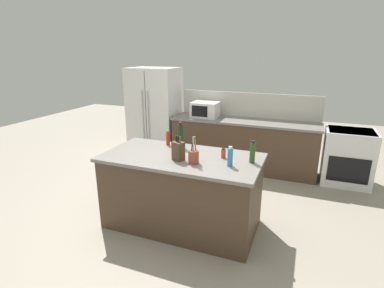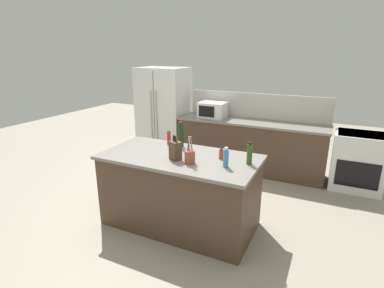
{
  "view_description": "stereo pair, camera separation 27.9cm",
  "coord_description": "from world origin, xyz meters",
  "px_view_note": "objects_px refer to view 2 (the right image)",
  "views": [
    {
      "loc": [
        1.37,
        -3.13,
        2.17
      ],
      "look_at": [
        0.0,
        0.35,
        0.99
      ],
      "focal_mm": 28.0,
      "sensor_mm": 36.0,
      "label": 1
    },
    {
      "loc": [
        1.63,
        -3.02,
        2.17
      ],
      "look_at": [
        0.0,
        0.35,
        0.99
      ],
      "focal_mm": 28.0,
      "sensor_mm": 36.0,
      "label": 2
    }
  ],
  "objects_px": {
    "knife_block": "(175,150)",
    "hot_sauce_bottle": "(169,138)",
    "spice_jar_paprika": "(221,154)",
    "wine_bottle": "(181,135)",
    "utensil_crock": "(190,156)",
    "dish_soap_bottle": "(226,158)",
    "range_oven": "(358,161)",
    "olive_oil_bottle": "(250,154)",
    "microwave": "(213,110)",
    "refrigerator": "(164,113)"
  },
  "relations": [
    {
      "from": "knife_block",
      "to": "hot_sauce_bottle",
      "type": "height_order",
      "value": "knife_block"
    },
    {
      "from": "spice_jar_paprika",
      "to": "wine_bottle",
      "type": "relative_size",
      "value": 0.36
    },
    {
      "from": "utensil_crock",
      "to": "wine_bottle",
      "type": "relative_size",
      "value": 0.96
    },
    {
      "from": "knife_block",
      "to": "dish_soap_bottle",
      "type": "xyz_separation_m",
      "value": [
        0.61,
        0.04,
        -0.01
      ]
    },
    {
      "from": "range_oven",
      "to": "olive_oil_bottle",
      "type": "xyz_separation_m",
      "value": [
        -1.23,
        -2.1,
        0.59
      ]
    },
    {
      "from": "olive_oil_bottle",
      "to": "hot_sauce_bottle",
      "type": "bearing_deg",
      "value": 168.13
    },
    {
      "from": "microwave",
      "to": "utensil_crock",
      "type": "height_order",
      "value": "utensil_crock"
    },
    {
      "from": "microwave",
      "to": "utensil_crock",
      "type": "distance_m",
      "value": 2.47
    },
    {
      "from": "dish_soap_bottle",
      "to": "spice_jar_paprika",
      "type": "xyz_separation_m",
      "value": [
        -0.14,
        0.23,
        -0.05
      ]
    },
    {
      "from": "dish_soap_bottle",
      "to": "wine_bottle",
      "type": "distance_m",
      "value": 0.9
    },
    {
      "from": "microwave",
      "to": "dish_soap_bottle",
      "type": "relative_size",
      "value": 2.19
    },
    {
      "from": "knife_block",
      "to": "spice_jar_paprika",
      "type": "relative_size",
      "value": 2.43
    },
    {
      "from": "knife_block",
      "to": "dish_soap_bottle",
      "type": "bearing_deg",
      "value": 29.55
    },
    {
      "from": "knife_block",
      "to": "refrigerator",
      "type": "bearing_deg",
      "value": 149.54
    },
    {
      "from": "spice_jar_paprika",
      "to": "wine_bottle",
      "type": "xyz_separation_m",
      "value": [
        -0.65,
        0.21,
        0.1
      ]
    },
    {
      "from": "range_oven",
      "to": "utensil_crock",
      "type": "distance_m",
      "value": 3.05
    },
    {
      "from": "range_oven",
      "to": "utensil_crock",
      "type": "relative_size",
      "value": 2.87
    },
    {
      "from": "knife_block",
      "to": "hot_sauce_bottle",
      "type": "bearing_deg",
      "value": 153.07
    },
    {
      "from": "range_oven",
      "to": "wine_bottle",
      "type": "height_order",
      "value": "wine_bottle"
    },
    {
      "from": "refrigerator",
      "to": "dish_soap_bottle",
      "type": "bearing_deg",
      "value": -46.89
    },
    {
      "from": "olive_oil_bottle",
      "to": "refrigerator",
      "type": "bearing_deg",
      "value": 138.2
    },
    {
      "from": "spice_jar_paprika",
      "to": "olive_oil_bottle",
      "type": "bearing_deg",
      "value": -4.98
    },
    {
      "from": "range_oven",
      "to": "spice_jar_paprika",
      "type": "relative_size",
      "value": 7.72
    },
    {
      "from": "refrigerator",
      "to": "knife_block",
      "type": "relative_size",
      "value": 6.33
    },
    {
      "from": "microwave",
      "to": "wine_bottle",
      "type": "bearing_deg",
      "value": -80.81
    },
    {
      "from": "refrigerator",
      "to": "hot_sauce_bottle",
      "type": "bearing_deg",
      "value": -57.25
    },
    {
      "from": "refrigerator",
      "to": "olive_oil_bottle",
      "type": "bearing_deg",
      "value": -41.8
    },
    {
      "from": "wine_bottle",
      "to": "refrigerator",
      "type": "bearing_deg",
      "value": 126.44
    },
    {
      "from": "hot_sauce_bottle",
      "to": "wine_bottle",
      "type": "height_order",
      "value": "wine_bottle"
    },
    {
      "from": "utensil_crock",
      "to": "olive_oil_bottle",
      "type": "height_order",
      "value": "utensil_crock"
    },
    {
      "from": "olive_oil_bottle",
      "to": "dish_soap_bottle",
      "type": "relative_size",
      "value": 1.15
    },
    {
      "from": "utensil_crock",
      "to": "olive_oil_bottle",
      "type": "xyz_separation_m",
      "value": [
        0.61,
        0.27,
        0.04
      ]
    },
    {
      "from": "utensil_crock",
      "to": "refrigerator",
      "type": "bearing_deg",
      "value": 126.57
    },
    {
      "from": "utensil_crock",
      "to": "hot_sauce_bottle",
      "type": "distance_m",
      "value": 0.77
    },
    {
      "from": "microwave",
      "to": "range_oven",
      "type": "bearing_deg",
      "value": -0.0
    },
    {
      "from": "range_oven",
      "to": "utensil_crock",
      "type": "xyz_separation_m",
      "value": [
        -1.84,
        -2.37,
        0.56
      ]
    },
    {
      "from": "microwave",
      "to": "wine_bottle",
      "type": "distance_m",
      "value": 1.89
    },
    {
      "from": "olive_oil_bottle",
      "to": "utensil_crock",
      "type": "bearing_deg",
      "value": -156.15
    },
    {
      "from": "range_oven",
      "to": "dish_soap_bottle",
      "type": "distance_m",
      "value": 2.77
    },
    {
      "from": "knife_block",
      "to": "utensil_crock",
      "type": "relative_size",
      "value": 0.91
    },
    {
      "from": "utensil_crock",
      "to": "hot_sauce_bottle",
      "type": "height_order",
      "value": "utensil_crock"
    },
    {
      "from": "spice_jar_paprika",
      "to": "wine_bottle",
      "type": "height_order",
      "value": "wine_bottle"
    },
    {
      "from": "microwave",
      "to": "olive_oil_bottle",
      "type": "relative_size",
      "value": 1.91
    },
    {
      "from": "range_oven",
      "to": "microwave",
      "type": "height_order",
      "value": "microwave"
    },
    {
      "from": "microwave",
      "to": "hot_sauce_bottle",
      "type": "xyz_separation_m",
      "value": [
        0.11,
        -1.85,
        -0.05
      ]
    },
    {
      "from": "refrigerator",
      "to": "range_oven",
      "type": "relative_size",
      "value": 2.0
    },
    {
      "from": "range_oven",
      "to": "dish_soap_bottle",
      "type": "xyz_separation_m",
      "value": [
        -1.44,
        -2.3,
        0.58
      ]
    },
    {
      "from": "dish_soap_bottle",
      "to": "spice_jar_paprika",
      "type": "relative_size",
      "value": 1.89
    },
    {
      "from": "knife_block",
      "to": "spice_jar_paprika",
      "type": "distance_m",
      "value": 0.54
    },
    {
      "from": "microwave",
      "to": "olive_oil_bottle",
      "type": "distance_m",
      "value": 2.47
    }
  ]
}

